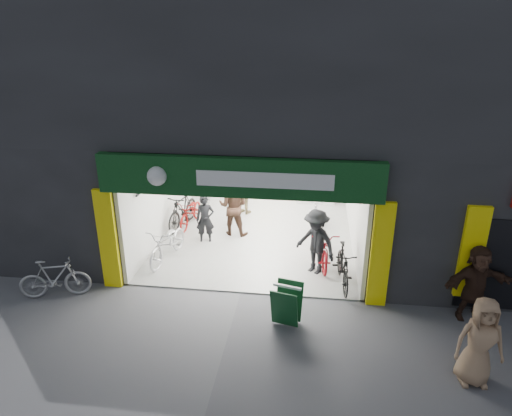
% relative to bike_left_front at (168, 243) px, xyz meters
% --- Properties ---
extents(ground, '(60.00, 60.00, 0.00)m').
position_rel_bike_left_front_xyz_m(ground, '(2.28, -1.47, -0.52)').
color(ground, '#56565B').
rests_on(ground, ground).
extents(building, '(17.00, 10.27, 8.00)m').
position_rel_bike_left_front_xyz_m(building, '(3.19, 3.52, 3.79)').
color(building, '#232326').
rests_on(building, ground).
extents(bike_left_front, '(1.02, 2.07, 1.04)m').
position_rel_bike_left_front_xyz_m(bike_left_front, '(0.00, 0.00, 0.00)').
color(bike_left_front, silver).
rests_on(bike_left_front, ground).
extents(bike_left_midfront, '(0.92, 2.05, 1.19)m').
position_rel_bike_left_front_xyz_m(bike_left_midfront, '(-0.22, 2.28, 0.07)').
color(bike_left_midfront, black).
rests_on(bike_left_midfront, ground).
extents(bike_left_midback, '(0.80, 1.85, 0.94)m').
position_rel_bike_left_front_xyz_m(bike_left_midback, '(0.02, 2.42, -0.05)').
color(bike_left_midback, maroon).
rests_on(bike_left_midback, ground).
extents(bike_left_back, '(0.60, 1.70, 1.00)m').
position_rel_bike_left_front_xyz_m(bike_left_back, '(0.16, 4.80, -0.02)').
color(bike_left_back, '#A7A6AB').
rests_on(bike_left_back, ground).
extents(bike_right_front, '(0.65, 1.81, 1.07)m').
position_rel_bike_left_front_xyz_m(bike_right_front, '(4.78, -0.75, 0.01)').
color(bike_right_front, black).
rests_on(bike_right_front, ground).
extents(bike_right_mid, '(0.95, 2.13, 1.08)m').
position_rel_bike_left_front_xyz_m(bike_right_mid, '(4.28, 0.39, 0.02)').
color(bike_right_mid, maroon).
rests_on(bike_right_mid, ground).
extents(bike_right_back, '(0.60, 1.85, 1.10)m').
position_rel_bike_left_front_xyz_m(bike_right_back, '(4.08, 2.83, 0.03)').
color(bike_right_back, silver).
rests_on(bike_right_back, ground).
extents(parked_bike, '(1.74, 0.95, 1.01)m').
position_rel_bike_left_front_xyz_m(parked_bike, '(-2.13, -2.17, -0.02)').
color(parked_bike, '#A7A7AC').
rests_on(parked_bike, ground).
extents(customer_a, '(0.61, 0.46, 1.51)m').
position_rel_bike_left_front_xyz_m(customer_a, '(0.79, 1.24, 0.23)').
color(customer_a, black).
rests_on(customer_a, ground).
extents(customer_b, '(1.01, 0.82, 1.92)m').
position_rel_bike_left_front_xyz_m(customer_b, '(1.53, 1.91, 0.44)').
color(customer_b, '#3D261B').
rests_on(customer_b, ground).
extents(customer_c, '(1.34, 1.23, 1.81)m').
position_rel_bike_left_front_xyz_m(customer_c, '(4.08, -0.21, 0.38)').
color(customer_c, black).
rests_on(customer_c, ground).
extents(customer_d, '(1.13, 0.79, 1.78)m').
position_rel_bike_left_front_xyz_m(customer_d, '(1.62, 3.60, 0.37)').
color(customer_d, olive).
rests_on(customer_d, ground).
extents(pedestrian_near, '(0.87, 0.58, 1.76)m').
position_rel_bike_left_front_xyz_m(pedestrian_near, '(7.02, -3.88, 0.36)').
color(pedestrian_near, '#977558').
rests_on(pedestrian_near, ground).
extents(pedestrian_far, '(1.72, 0.96, 1.77)m').
position_rel_bike_left_front_xyz_m(pedestrian_far, '(7.60, -1.77, 0.36)').
color(pedestrian_far, '#332017').
rests_on(pedestrian_far, ground).
extents(sandwich_board, '(0.72, 0.74, 0.93)m').
position_rel_bike_left_front_xyz_m(sandwich_board, '(3.48, -2.54, -0.01)').
color(sandwich_board, '#0E3A1A').
rests_on(sandwich_board, ground).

